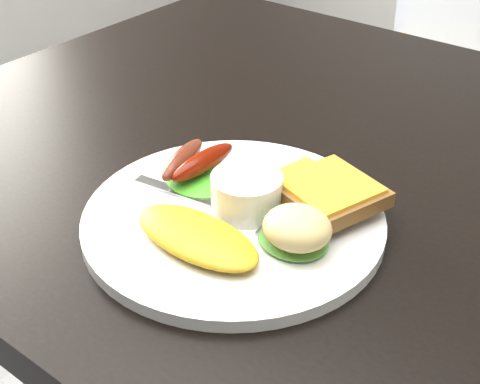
# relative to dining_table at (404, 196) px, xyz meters

# --- Properties ---
(dining_table) EXTENTS (1.20, 0.80, 0.04)m
(dining_table) POSITION_rel_dining_table_xyz_m (0.00, 0.00, 0.00)
(dining_table) COLOR black
(dining_table) RESTS_ON ground
(dining_chair) EXTENTS (0.43, 0.43, 0.05)m
(dining_chair) POSITION_rel_dining_table_xyz_m (-0.35, 0.94, -0.28)
(dining_chair) COLOR tan
(dining_chair) RESTS_ON ground
(plate) EXTENTS (0.29, 0.29, 0.01)m
(plate) POSITION_rel_dining_table_xyz_m (-0.09, -0.17, 0.03)
(plate) COLOR white
(plate) RESTS_ON dining_table
(lettuce_left) EXTENTS (0.09, 0.08, 0.01)m
(lettuce_left) POSITION_rel_dining_table_xyz_m (-0.15, -0.15, 0.04)
(lettuce_left) COLOR green
(lettuce_left) RESTS_ON plate
(lettuce_right) EXTENTS (0.07, 0.07, 0.01)m
(lettuce_right) POSITION_rel_dining_table_xyz_m (-0.03, -0.18, 0.04)
(lettuce_right) COLOR #458C2E
(lettuce_right) RESTS_ON plate
(omelette) EXTENTS (0.13, 0.07, 0.02)m
(omelette) POSITION_rel_dining_table_xyz_m (-0.09, -0.23, 0.04)
(omelette) COLOR yellow
(omelette) RESTS_ON plate
(sausage_a) EXTENTS (0.04, 0.09, 0.02)m
(sausage_a) POSITION_rel_dining_table_xyz_m (-0.18, -0.15, 0.05)
(sausage_a) COLOR maroon
(sausage_a) RESTS_ON lettuce_left
(sausage_b) EXTENTS (0.02, 0.09, 0.02)m
(sausage_b) POSITION_rel_dining_table_xyz_m (-0.16, -0.14, 0.05)
(sausage_b) COLOR #671602
(sausage_b) RESTS_ON lettuce_left
(ramekin) EXTENTS (0.09, 0.09, 0.04)m
(ramekin) POSITION_rel_dining_table_xyz_m (-0.09, -0.16, 0.05)
(ramekin) COLOR white
(ramekin) RESTS_ON plate
(toast_a) EXTENTS (0.08, 0.08, 0.01)m
(toast_a) POSITION_rel_dining_table_xyz_m (-0.06, -0.10, 0.04)
(toast_a) COLOR brown
(toast_a) RESTS_ON plate
(toast_b) EXTENTS (0.11, 0.11, 0.01)m
(toast_b) POSITION_rel_dining_table_xyz_m (-0.03, -0.11, 0.05)
(toast_b) COLOR brown
(toast_b) RESTS_ON toast_a
(potato_salad) EXTENTS (0.06, 0.06, 0.03)m
(potato_salad) POSITION_rel_dining_table_xyz_m (-0.02, -0.18, 0.06)
(potato_salad) COLOR beige
(potato_salad) RESTS_ON lettuce_right
(fork) EXTENTS (0.15, 0.03, 0.00)m
(fork) POSITION_rel_dining_table_xyz_m (-0.13, -0.18, 0.03)
(fork) COLOR #ADAFB7
(fork) RESTS_ON plate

